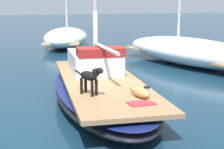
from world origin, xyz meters
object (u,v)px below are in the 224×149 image
(moored_boat_far_astern, at_px, (66,37))
(deck_winch, at_px, (147,91))
(sailboat_main, at_px, (102,91))
(moored_boat_starboard_side, at_px, (190,51))
(dog_tan, at_px, (140,93))
(dog_black, at_px, (90,77))
(deck_towel, at_px, (141,103))

(moored_boat_far_astern, bearing_deg, deck_winch, -92.10)
(sailboat_main, distance_m, deck_winch, 2.00)
(deck_winch, xyz_separation_m, moored_boat_starboard_side, (4.77, 6.57, -0.15))
(sailboat_main, relative_size, moored_boat_far_astern, 1.06)
(sailboat_main, distance_m, moored_boat_starboard_side, 7.13)
(sailboat_main, bearing_deg, moored_boat_starboard_side, 41.28)
(dog_tan, bearing_deg, dog_black, 153.67)
(sailboat_main, xyz_separation_m, dog_tan, (0.38, -1.99, 0.43))
(sailboat_main, xyz_separation_m, deck_towel, (0.20, -2.51, 0.34))
(dog_tan, bearing_deg, sailboat_main, 100.71)
(sailboat_main, distance_m, dog_black, 1.78)
(moored_boat_far_astern, bearing_deg, sailboat_main, -95.12)
(deck_towel, relative_size, moored_boat_far_astern, 0.08)
(dog_black, bearing_deg, moored_boat_starboard_side, 45.68)
(moored_boat_starboard_side, bearing_deg, deck_towel, -125.59)
(deck_towel, bearing_deg, moored_boat_starboard_side, 54.41)
(dog_black, distance_m, moored_boat_far_astern, 13.83)
(dog_tan, relative_size, deck_towel, 1.70)
(moored_boat_starboard_side, height_order, moored_boat_far_astern, moored_boat_starboard_side)
(deck_winch, xyz_separation_m, moored_boat_far_astern, (0.52, 14.11, -0.15))
(dog_tan, distance_m, moored_boat_far_astern, 14.24)
(dog_black, relative_size, moored_boat_starboard_side, 0.10)
(dog_black, height_order, deck_towel, dog_black)
(sailboat_main, bearing_deg, deck_towel, -85.50)
(dog_black, xyz_separation_m, moored_boat_far_astern, (1.77, 13.71, -0.48))
(dog_black, relative_size, dog_tan, 0.90)
(moored_boat_starboard_side, bearing_deg, deck_winch, -126.00)
(dog_black, height_order, dog_tan, dog_black)
(dog_tan, distance_m, moored_boat_starboard_side, 8.34)
(deck_winch, distance_m, moored_boat_starboard_side, 8.12)
(sailboat_main, relative_size, dog_black, 8.64)
(moored_boat_far_astern, bearing_deg, dog_black, -97.35)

